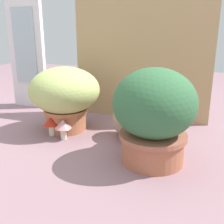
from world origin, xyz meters
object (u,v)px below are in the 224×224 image
(cat, at_px, (130,120))
(mushroom_ornament_red, at_px, (52,122))
(grass_planter, at_px, (65,95))
(mushroom_ornament_pink, at_px, (63,125))
(leafy_planter, at_px, (154,114))

(cat, relative_size, mushroom_ornament_red, 2.77)
(grass_planter, bearing_deg, mushroom_ornament_red, -106.31)
(cat, xyz_separation_m, mushroom_ornament_pink, (-0.37, -0.13, -0.04))
(leafy_planter, bearing_deg, mushroom_ornament_pink, 169.91)
(leafy_planter, xyz_separation_m, cat, (-0.18, 0.23, -0.13))
(leafy_planter, relative_size, cat, 1.36)
(leafy_planter, height_order, cat, leafy_planter)
(cat, distance_m, mushroom_ornament_pink, 0.40)
(cat, relative_size, mushroom_ornament_pink, 2.81)
(leafy_planter, bearing_deg, mushroom_ornament_red, 168.52)
(cat, height_order, mushroom_ornament_red, cat)
(leafy_planter, bearing_deg, cat, 127.81)
(leafy_planter, height_order, mushroom_ornament_red, leafy_planter)
(grass_planter, xyz_separation_m, leafy_planter, (0.62, -0.25, 0.01))
(mushroom_ornament_red, xyz_separation_m, mushroom_ornament_pink, (0.10, -0.03, -0.00))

